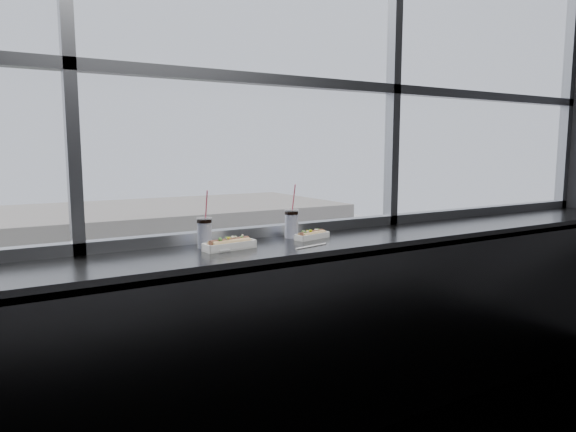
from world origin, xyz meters
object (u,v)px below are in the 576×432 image
car_near_d (254,416)px  car_far_c (229,346)px  hotdog_tray_left (230,244)px  loose_straw (311,246)px  hotdog_tray_right (312,235)px  soda_cup_right (292,222)px  pedestrian_c (143,335)px  pedestrian_b (6,370)px  pedestrian_d (188,336)px  tree_right (196,291)px  car_far_b (90,377)px  tree_center (42,314)px  soda_cup_left (205,231)px  wrapper (224,250)px

car_near_d → car_far_c: (2.38, 8.00, -0.07)m
hotdog_tray_left → loose_straw: size_ratio=1.30×
hotdog_tray_right → soda_cup_right: (-0.08, 0.09, 0.07)m
car_far_c → pedestrian_c: 5.88m
pedestrian_b → pedestrian_c: (7.54, 1.50, 0.00)m
pedestrian_b → car_far_c: bearing=-104.4°
hotdog_tray_right → pedestrian_d: (8.75, 27.26, -11.15)m
loose_straw → soda_cup_right: bearing=67.2°
soda_cup_right → car_near_d: soda_cup_right is taller
pedestrian_d → tree_right: tree_right is taller
car_far_b → tree_right: size_ratio=1.07×
loose_straw → car_far_b: bearing=72.1°
pedestrian_b → tree_center: tree_center is taller
pedestrian_b → pedestrian_c: pedestrian_c is taller
tree_right → car_far_b: bearing=-151.4°
soda_cup_left → soda_cup_right: (0.54, 0.03, 0.00)m
car_near_d → car_far_b: 9.64m
wrapper → car_far_b: size_ratio=0.02×
soda_cup_right → pedestrian_b: 29.29m
car_near_d → tree_center: tree_center is taller
car_far_b → tree_right: bearing=-60.9°
car_far_c → soda_cup_left: bearing=148.5°
hotdog_tray_right → soda_cup_right: 0.14m
car_far_c → tree_right: size_ratio=1.18×
car_far_c → hotdog_tray_right: bearing=149.8°
pedestrian_b → pedestrian_c: size_ratio=1.00×
hotdog_tray_left → car_far_c: (10.69, 24.27, -11.06)m
soda_cup_left → car_far_b: bearing=82.9°
car_near_d → hotdog_tray_left: bearing=160.9°
hotdog_tray_left → hotdog_tray_right: size_ratio=1.21×
car_far_c → pedestrian_c: (-3.85, 4.44, -0.02)m
car_far_b → pedestrian_c: size_ratio=2.72×
soda_cup_left → car_far_b: 26.81m
tree_right → soda_cup_left: bearing=-110.2°
hotdog_tray_left → pedestrian_d: (9.29, 27.30, -11.16)m
car_far_c → car_far_b: 7.76m
soda_cup_left → soda_cup_right: size_ratio=0.97×
hotdog_tray_left → car_near_d: 21.31m
hotdog_tray_right → wrapper: size_ratio=2.67×
hotdog_tray_right → soda_cup_right: bearing=118.7°
hotdog_tray_left → hotdog_tray_right: hotdog_tray_left is taller
soda_cup_left → tree_center: size_ratio=0.06×
hotdog_tray_left → car_far_c: hotdog_tray_left is taller
car_far_b → pedestrian_b: bearing=51.5°
car_near_d → pedestrian_d: size_ratio=3.49×
pedestrian_b → tree_right: 11.27m
soda_cup_right → pedestrian_c: 31.32m
soda_cup_right → car_far_c: size_ratio=0.05×
soda_cup_left → hotdog_tray_right: bearing=-5.5°
car_far_c → car_far_b: bearing=82.6°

